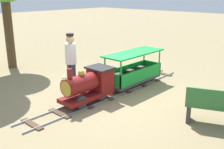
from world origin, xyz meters
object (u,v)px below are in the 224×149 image
object	(u,v)px
locomotive	(89,84)
park_bench	(218,107)
passenger_car	(133,72)
conductor_person	(71,58)

from	to	relation	value
locomotive	park_bench	distance (m)	3.00
passenger_car	conductor_person	xyz separation A→B (m)	(0.95, 1.53, 0.53)
conductor_person	park_bench	xyz separation A→B (m)	(-3.80, -0.72, -0.54)
locomotive	passenger_car	size ratio (longest dim) A/B	0.72
locomotive	park_bench	size ratio (longest dim) A/B	1.07
passenger_car	conductor_person	world-z (taller)	conductor_person
conductor_person	park_bench	world-z (taller)	conductor_person
locomotive	passenger_car	bearing A→B (deg)	-90.00
conductor_person	park_bench	distance (m)	3.90
locomotive	conductor_person	size ratio (longest dim) A/B	0.89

